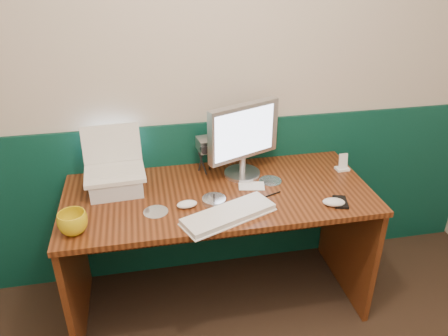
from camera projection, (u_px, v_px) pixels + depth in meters
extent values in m
cube|color=beige|center=(209.00, 78.00, 2.37)|extent=(3.50, 0.04, 2.50)
cube|color=#083528|center=(211.00, 197.00, 2.71)|extent=(3.48, 0.02, 1.00)
cube|color=#3B1A0A|center=(219.00, 249.00, 2.45)|extent=(1.60, 0.70, 0.75)
cube|color=silver|center=(116.00, 183.00, 2.27)|extent=(0.28, 0.24, 0.09)
cube|color=white|center=(229.00, 215.00, 2.07)|extent=(0.48, 0.31, 0.03)
ellipsoid|color=silver|center=(334.00, 202.00, 2.16)|extent=(0.12, 0.09, 0.04)
ellipsoid|color=white|center=(187.00, 204.00, 2.14)|extent=(0.11, 0.07, 0.03)
imported|color=gold|center=(73.00, 223.00, 1.94)|extent=(0.16, 0.16, 0.10)
cylinder|color=silver|center=(214.00, 200.00, 2.18)|extent=(0.12, 0.12, 0.03)
cylinder|color=silver|center=(156.00, 212.00, 2.11)|extent=(0.12, 0.12, 0.00)
cylinder|color=silver|center=(270.00, 181.00, 2.38)|extent=(0.13, 0.13, 0.00)
cylinder|color=black|center=(270.00, 195.00, 2.24)|extent=(0.12, 0.05, 0.01)
cube|color=white|center=(252.00, 186.00, 2.33)|extent=(0.15, 0.12, 0.00)
cube|color=white|center=(342.00, 169.00, 2.49)|extent=(0.08, 0.06, 0.01)
cube|color=white|center=(343.00, 161.00, 2.47)|extent=(0.05, 0.03, 0.09)
cube|color=black|center=(340.00, 202.00, 2.18)|extent=(0.09, 0.13, 0.01)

